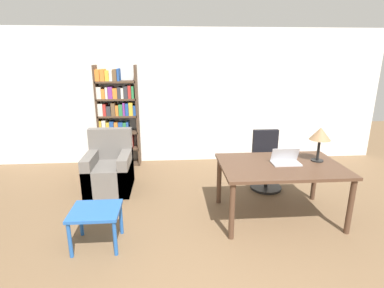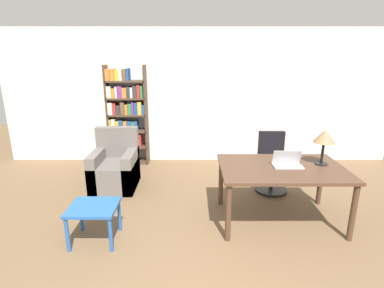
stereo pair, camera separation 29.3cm
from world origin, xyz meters
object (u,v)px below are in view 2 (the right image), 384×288
Objects in this scene: laptop at (287,163)px; armchair at (115,169)px; side_table_blue at (93,212)px; bookshelf at (126,118)px; office_chair at (271,165)px; table_lamp at (324,137)px; desk at (281,173)px.

laptop is 2.82m from armchair.
bookshelf is at bearing 93.55° from side_table_blue.
office_chair is 2.62m from armchair.
office_chair reaches higher than side_table_blue.
table_lamp is 3.04m from side_table_blue.
desk is 2.41m from side_table_blue.
table_lamp is 1.20m from office_chair.
table_lamp is at bearing 10.18° from desk.
desk is at bearing -98.00° from office_chair.
bookshelf is (-0.04, 1.20, 0.64)m from armchair.
side_table_blue is 2.85m from bookshelf.
side_table_blue is (-2.34, -0.47, -0.30)m from desk.
desk reaches higher than side_table_blue.
bookshelf is at bearing 91.67° from armchair.
office_chair is (-0.41, 0.88, -0.71)m from table_lamp.
armchair is 0.49× the size of bookshelf.
desk is 1.02m from office_chair.
table_lamp is at bearing 11.19° from side_table_blue.
bookshelf is (-3.06, 2.22, -0.19)m from table_lamp.
table_lamp reaches higher than desk.
armchair reaches higher than side_table_blue.
office_chair is 2.87m from side_table_blue.
armchair is at bearing 94.98° from side_table_blue.
desk is at bearing -24.12° from armchair.
office_chair is 1.00× the size of armchair.
laptop is 0.66× the size of side_table_blue.
armchair is at bearing 161.51° from table_lamp.
table_lamp is 0.48× the size of armchair.
bookshelf is (-2.65, 1.34, 0.52)m from office_chair.
desk is 0.72m from table_lamp.
office_chair is at bearing 30.37° from side_table_blue.
table_lamp is at bearing -35.92° from bookshelf.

